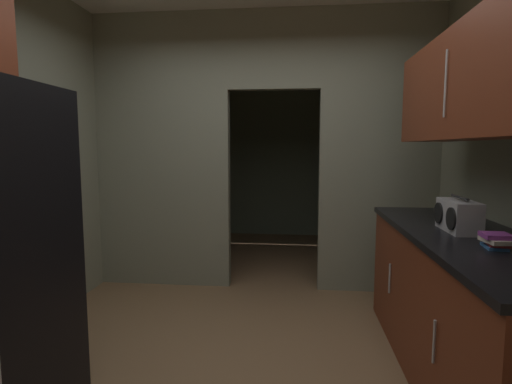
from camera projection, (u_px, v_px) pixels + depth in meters
name	position (u px, v px, depth m)	size (l,w,h in m)	color
ground	(238.00, 381.00, 2.48)	(20.00, 20.00, 0.00)	brown
kitchen_partition	(260.00, 144.00, 4.04)	(3.43, 0.12, 2.77)	gray
adjoining_room_shell	(273.00, 151.00, 5.83)	(3.43, 2.63, 2.77)	slate
lower_cabinet_run	(465.00, 310.00, 2.42)	(0.69, 2.19, 0.92)	maroon
upper_cabinet_counterside	(479.00, 83.00, 2.27)	(0.36, 1.97, 0.63)	maroon
boombox	(458.00, 216.00, 2.46)	(0.17, 0.35, 0.22)	#B2B2B7
book_stack	(497.00, 241.00, 2.04)	(0.15, 0.17, 0.08)	#2D609E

